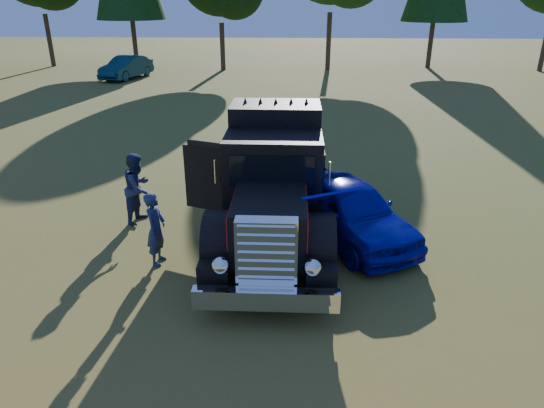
% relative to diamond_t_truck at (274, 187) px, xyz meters
% --- Properties ---
extents(ground, '(120.00, 120.00, 0.00)m').
position_rel_diamond_t_truck_xyz_m(ground, '(-1.05, -1.66, -1.28)').
color(ground, '#315318').
rests_on(ground, ground).
extents(diamond_t_truck, '(3.32, 7.16, 3.00)m').
position_rel_diamond_t_truck_xyz_m(diamond_t_truck, '(0.00, 0.00, 0.00)').
color(diamond_t_truck, black).
rests_on(diamond_t_truck, ground).
extents(hotrod_coupe, '(3.37, 4.48, 1.89)m').
position_rel_diamond_t_truck_xyz_m(hotrod_coupe, '(1.73, 0.16, -0.56)').
color(hotrod_coupe, '#062895').
rests_on(hotrod_coupe, ground).
extents(spectator_near, '(0.43, 0.61, 1.60)m').
position_rel_diamond_t_truck_xyz_m(spectator_near, '(-2.41, -1.25, -0.48)').
color(spectator_near, '#20334A').
rests_on(spectator_near, ground).
extents(spectator_far, '(0.85, 0.99, 1.78)m').
position_rel_diamond_t_truck_xyz_m(spectator_far, '(-3.40, 0.81, -0.39)').
color(spectator_far, '#212B4E').
rests_on(spectator_far, ground).
extents(distant_teal_car, '(2.72, 4.76, 1.48)m').
position_rel_diamond_t_truck_xyz_m(distant_teal_car, '(-11.06, 23.36, -0.54)').
color(distant_teal_car, '#0A3241').
rests_on(distant_teal_car, ground).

